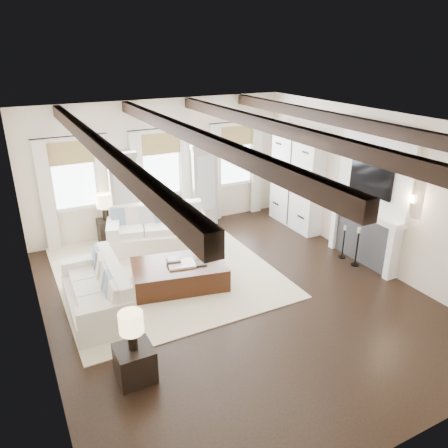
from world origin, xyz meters
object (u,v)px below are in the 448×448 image
ottoman (179,274)px  sofa_back (158,230)px  side_table_back (108,232)px  side_table_front (135,363)px  sofa_left (99,293)px

ottoman → sofa_back: bearing=94.6°
sofa_back → ottoman: sofa_back is taller
sofa_back → side_table_back: bearing=146.6°
ottoman → side_table_front: (-1.51, -2.11, 0.02)m
sofa_back → side_table_back: sofa_back is taller
sofa_left → side_table_front: (0.05, -1.94, -0.10)m
ottoman → side_table_front: side_table_front is taller
ottoman → side_table_back: (-0.77, 2.55, 0.07)m
side_table_back → sofa_back: bearing=-33.4°
sofa_back → sofa_left: 2.73m
side_table_front → side_table_back: bearing=80.9°
sofa_left → side_table_front: size_ratio=4.06×
sofa_back → ottoman: size_ratio=1.37×
sofa_left → side_table_front: 1.94m
sofa_left → side_table_back: 2.83m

